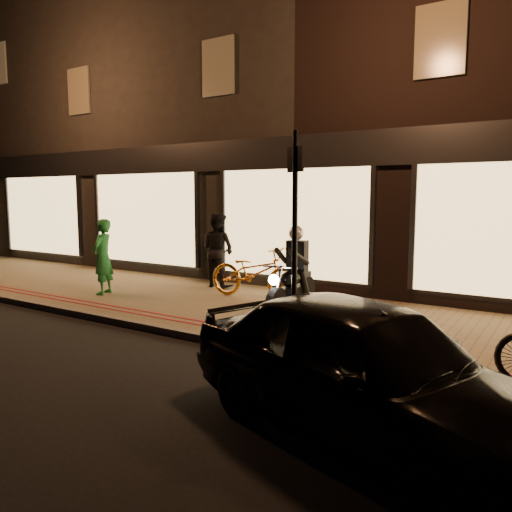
{
  "coord_description": "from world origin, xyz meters",
  "views": [
    {
      "loc": [
        5.28,
        -5.72,
        2.21
      ],
      "look_at": [
        0.3,
        2.02,
        1.1
      ],
      "focal_mm": 35.0,
      "sensor_mm": 36.0,
      "label": 1
    }
  ],
  "objects_px": {
    "bicycle_gold": "(254,273)",
    "parked_car": "(364,368)",
    "person_green": "(103,257)",
    "sign_post": "(295,225)",
    "motorcycle": "(293,283)"
  },
  "relations": [
    {
      "from": "sign_post",
      "to": "motorcycle",
      "type": "bearing_deg",
      "value": 119.22
    },
    {
      "from": "person_green",
      "to": "parked_car",
      "type": "height_order",
      "value": "person_green"
    },
    {
      "from": "sign_post",
      "to": "person_green",
      "type": "xyz_separation_m",
      "value": [
        -5.07,
        0.83,
        -0.87
      ]
    },
    {
      "from": "motorcycle",
      "to": "sign_post",
      "type": "distance_m",
      "value": 1.72
    },
    {
      "from": "parked_car",
      "to": "motorcycle",
      "type": "bearing_deg",
      "value": 57.82
    },
    {
      "from": "sign_post",
      "to": "parked_car",
      "type": "bearing_deg",
      "value": -48.14
    },
    {
      "from": "sign_post",
      "to": "bicycle_gold",
      "type": "relative_size",
      "value": 1.49
    },
    {
      "from": "sign_post",
      "to": "person_green",
      "type": "distance_m",
      "value": 5.21
    },
    {
      "from": "motorcycle",
      "to": "bicycle_gold",
      "type": "bearing_deg",
      "value": 139.07
    },
    {
      "from": "person_green",
      "to": "bicycle_gold",
      "type": "bearing_deg",
      "value": 94.81
    },
    {
      "from": "bicycle_gold",
      "to": "parked_car",
      "type": "bearing_deg",
      "value": -140.59
    },
    {
      "from": "bicycle_gold",
      "to": "person_green",
      "type": "height_order",
      "value": "person_green"
    },
    {
      "from": "motorcycle",
      "to": "sign_post",
      "type": "relative_size",
      "value": 0.65
    },
    {
      "from": "sign_post",
      "to": "bicycle_gold",
      "type": "bearing_deg",
      "value": 133.83
    },
    {
      "from": "motorcycle",
      "to": "bicycle_gold",
      "type": "xyz_separation_m",
      "value": [
        -1.47,
        1.04,
        -0.09
      ]
    }
  ]
}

